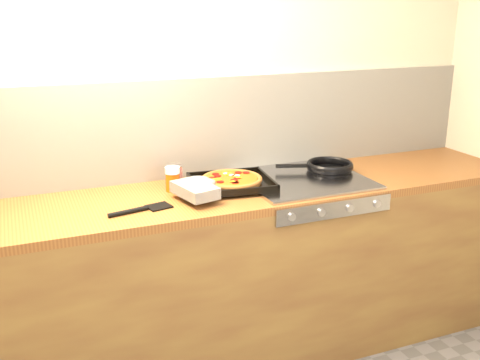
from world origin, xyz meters
name	(u,v)px	position (x,y,z in m)	size (l,w,h in m)	color
room_shell	(199,128)	(0.00, 1.39, 1.15)	(3.20, 3.20, 3.20)	white
counter_run	(220,277)	(0.00, 1.10, 0.45)	(3.20, 0.62, 0.90)	olive
stovetop	(303,180)	(0.45, 1.10, 0.91)	(0.60, 0.56, 0.02)	#A1A1A6
pizza_on_tray	(221,183)	(0.01, 1.10, 0.94)	(0.52, 0.42, 0.06)	black
frying_pan	(329,167)	(0.63, 1.16, 0.94)	(0.43, 0.31, 0.04)	black
tomato_can	(174,177)	(-0.18, 1.22, 0.96)	(0.09, 0.09, 0.11)	#AB0D0E
juice_glass	(173,179)	(-0.20, 1.19, 0.96)	(0.09, 0.09, 0.12)	#D9500C
wooden_spoon	(242,174)	(0.20, 1.30, 0.91)	(0.30, 0.08, 0.02)	#9A6D41
black_spatula	(141,209)	(-0.40, 0.98, 0.91)	(0.29, 0.11, 0.02)	black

